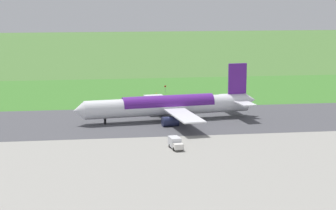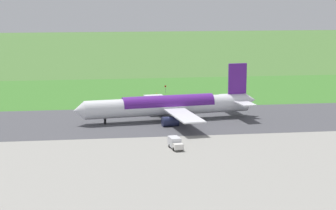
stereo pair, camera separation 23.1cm
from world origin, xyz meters
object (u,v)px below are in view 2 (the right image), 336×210
airliner_main (169,105)px  traffic_cone_orange (156,93)px  service_truck_baggage (175,143)px  no_stopping_sign (165,89)px

airliner_main → traffic_cone_orange: (-1.86, -46.48, -4.08)m
service_truck_baggage → no_stopping_sign: no_stopping_sign is taller
no_stopping_sign → service_truck_baggage: bearing=84.0°
service_truck_baggage → no_stopping_sign: 80.55m
service_truck_baggage → no_stopping_sign: (-8.47, -80.10, 0.22)m
airliner_main → no_stopping_sign: (-5.36, -48.01, -2.73)m
airliner_main → service_truck_baggage: (3.11, 32.09, -2.95)m
airliner_main → no_stopping_sign: airliner_main is taller
service_truck_baggage → no_stopping_sign: bearing=-96.0°
service_truck_baggage → traffic_cone_orange: (-4.96, -78.57, -1.13)m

